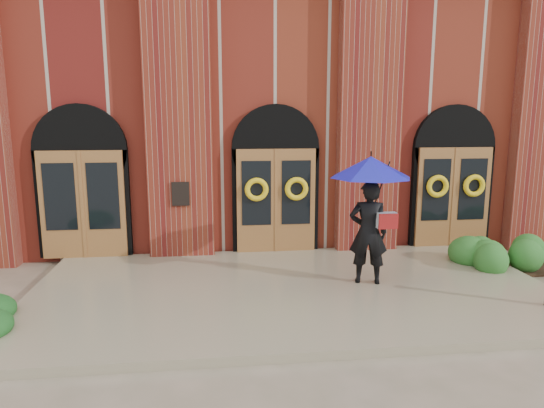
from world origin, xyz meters
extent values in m
plane|color=gray|center=(0.00, 0.00, 0.00)|extent=(90.00, 90.00, 0.00)
cube|color=gray|center=(0.00, 0.15, 0.07)|extent=(10.00, 5.30, 0.15)
cube|color=maroon|center=(0.00, 8.90, 3.50)|extent=(16.00, 12.00, 7.00)
cube|color=black|center=(-2.25, 2.47, 1.65)|extent=(0.40, 0.05, 0.55)
cube|color=maroon|center=(-2.25, 2.73, 3.50)|extent=(1.50, 0.45, 7.00)
cube|color=maroon|center=(2.25, 2.73, 3.50)|extent=(1.50, 0.45, 7.00)
cube|color=maroon|center=(6.75, 2.73, 3.50)|extent=(1.50, 0.45, 7.00)
cube|color=olive|center=(-4.50, 2.71, 1.40)|extent=(1.90, 0.10, 2.50)
cylinder|color=black|center=(-4.50, 2.85, 2.65)|extent=(2.10, 0.22, 2.10)
cube|color=olive|center=(0.00, 2.71, 1.40)|extent=(1.90, 0.10, 2.50)
cylinder|color=black|center=(0.00, 2.85, 2.65)|extent=(2.10, 0.22, 2.10)
cube|color=olive|center=(4.50, 2.71, 1.40)|extent=(1.90, 0.10, 2.50)
cylinder|color=black|center=(4.50, 2.85, 2.65)|extent=(2.10, 0.22, 2.10)
torus|color=yellow|center=(-0.48, 2.59, 1.70)|extent=(0.57, 0.13, 0.57)
torus|color=yellow|center=(0.48, 2.59, 1.70)|extent=(0.57, 0.13, 0.57)
torus|color=yellow|center=(4.02, 2.59, 1.70)|extent=(0.57, 0.13, 0.57)
torus|color=yellow|center=(4.98, 2.59, 1.70)|extent=(0.57, 0.13, 0.57)
imported|color=black|center=(1.51, 0.23, 1.17)|extent=(0.84, 0.66, 2.04)
cone|color=#1619B1|center=(1.51, 0.23, 2.46)|extent=(1.92, 1.92, 0.41)
cylinder|color=black|center=(1.56, 0.18, 1.92)|extent=(0.02, 0.02, 0.67)
cube|color=#B5B7BB|center=(1.81, 0.07, 1.44)|extent=(0.42, 0.28, 0.30)
cube|color=maroon|center=(1.81, -0.04, 1.44)|extent=(0.38, 0.12, 0.30)
ellipsoid|color=#265D21|center=(5.38, 1.15, 0.35)|extent=(2.71, 1.08, 0.69)
camera|label=1|loc=(-1.45, -8.72, 3.44)|focal=32.00mm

